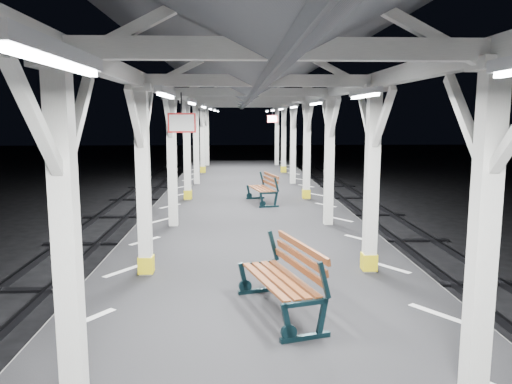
{
  "coord_description": "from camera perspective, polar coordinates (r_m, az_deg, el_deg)",
  "views": [
    {
      "loc": [
        -0.41,
        -6.63,
        3.78
      ],
      "look_at": [
        0.03,
        3.76,
        2.2
      ],
      "focal_mm": 35.0,
      "sensor_mm": 36.0,
      "label": 1
    }
  ],
  "objects": [
    {
      "name": "canopy",
      "position": [
        6.67,
        1.18,
        15.34
      ],
      "size": [
        5.4,
        49.0,
        4.65
      ],
      "color": "silver",
      "rests_on": "platform"
    },
    {
      "name": "hazard_stripes_right",
      "position": [
        7.73,
        20.01,
        -12.93
      ],
      "size": [
        1.0,
        48.0,
        0.01
      ],
      "primitive_type": "cube",
      "color": "silver",
      "rests_on": "platform"
    },
    {
      "name": "hazard_stripes_left",
      "position": [
        7.47,
        -18.61,
        -13.64
      ],
      "size": [
        1.0,
        48.0,
        0.01
      ],
      "primitive_type": "cube",
      "color": "silver",
      "rests_on": "platform"
    },
    {
      "name": "ground",
      "position": [
        7.64,
        1.05,
        -21.01
      ],
      "size": [
        120.0,
        120.0,
        0.0
      ],
      "primitive_type": "plane",
      "color": "black",
      "rests_on": "ground"
    },
    {
      "name": "bench_mid",
      "position": [
        7.17,
        3.5,
        -9.59
      ],
      "size": [
        1.18,
        1.98,
        1.01
      ],
      "rotation": [
        0.0,
        0.0,
        0.28
      ],
      "color": "black",
      "rests_on": "platform"
    },
    {
      "name": "bench_far",
      "position": [
        16.12,
        1.02,
        0.52
      ],
      "size": [
        1.0,
        1.84,
        0.95
      ],
      "rotation": [
        0.0,
        0.0,
        0.22
      ],
      "color": "black",
      "rests_on": "platform"
    },
    {
      "name": "platform",
      "position": [
        7.41,
        1.06,
        -17.64
      ],
      "size": [
        6.0,
        50.0,
        1.0
      ],
      "primitive_type": "cube",
      "color": "black",
      "rests_on": "ground"
    }
  ]
}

